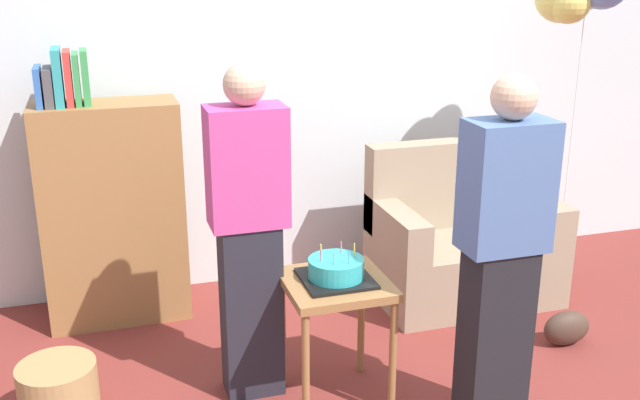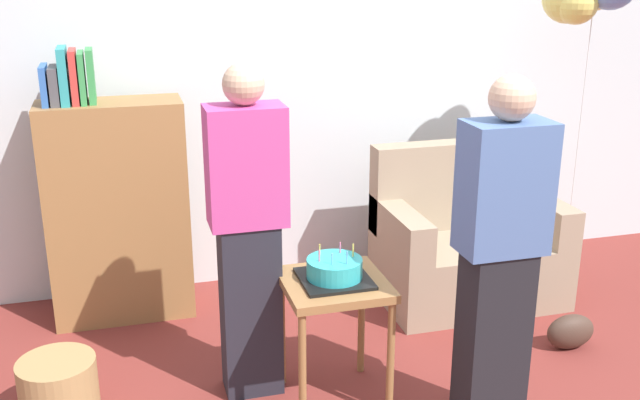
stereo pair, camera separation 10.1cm
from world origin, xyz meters
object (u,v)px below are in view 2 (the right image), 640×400
at_px(person_holding_cake, 499,261).
at_px(wicker_basket, 59,390).
at_px(side_table, 334,300).
at_px(person_blowing_candles, 248,233).
at_px(birthday_cake, 334,270).
at_px(bookshelf, 116,207).
at_px(handbag, 570,332).
at_px(couch, 466,245).

bearing_deg(person_holding_cake, wicker_basket, 6.15).
bearing_deg(side_table, person_blowing_candles, 150.62).
bearing_deg(person_holding_cake, birthday_cake, -10.10).
relative_size(bookshelf, birthday_cake, 5.02).
relative_size(person_blowing_candles, handbag, 5.82).
relative_size(couch, side_table, 1.73).
xyz_separation_m(person_holding_cake, wicker_basket, (-1.89, 0.60, -0.68)).
xyz_separation_m(side_table, birthday_cake, (0.00, -0.00, 0.15)).
distance_m(couch, person_blowing_candles, 1.73).
xyz_separation_m(bookshelf, person_holding_cake, (1.57, -1.64, 0.15)).
bearing_deg(person_blowing_candles, wicker_basket, -172.09).
bearing_deg(birthday_cake, wicker_basket, 171.41).
relative_size(couch, bookshelf, 0.68).
bearing_deg(handbag, wicker_basket, 178.51).
xyz_separation_m(side_table, person_holding_cake, (0.61, -0.41, 0.30)).
bearing_deg(person_holding_cake, side_table, -10.10).
height_order(birthday_cake, wicker_basket, birthday_cake).
distance_m(bookshelf, birthday_cake, 1.56).
bearing_deg(wicker_basket, side_table, -8.59).
bearing_deg(wicker_basket, bookshelf, 72.72).
height_order(side_table, wicker_basket, side_table).
distance_m(person_holding_cake, handbag, 1.20).
bearing_deg(handbag, person_holding_cake, -145.93).
xyz_separation_m(wicker_basket, handbag, (2.68, -0.07, -0.05)).
height_order(bookshelf, side_table, bookshelf).
height_order(person_blowing_candles, wicker_basket, person_blowing_candles).
height_order(couch, person_holding_cake, person_holding_cake).
xyz_separation_m(couch, side_table, (-1.14, -0.91, 0.20)).
xyz_separation_m(birthday_cake, person_holding_cake, (0.61, -0.41, 0.15)).
bearing_deg(couch, side_table, -141.48).
height_order(couch, wicker_basket, couch).
xyz_separation_m(person_blowing_candles, handbag, (1.76, -0.08, -0.73)).
bearing_deg(side_table, handbag, 5.04).
bearing_deg(couch, person_blowing_candles, -154.98).
relative_size(bookshelf, person_blowing_candles, 0.99).
bearing_deg(birthday_cake, bookshelf, 128.01).
bearing_deg(birthday_cake, handbag, 5.04).
relative_size(couch, person_holding_cake, 0.67).
xyz_separation_m(birthday_cake, person_blowing_candles, (-0.36, 0.20, 0.15)).
distance_m(bookshelf, handbag, 2.67).
xyz_separation_m(birthday_cake, wicker_basket, (-1.28, 0.19, -0.54)).
bearing_deg(wicker_basket, person_holding_cake, -17.73).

